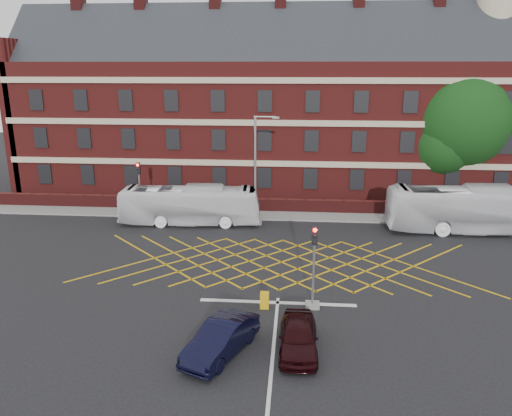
# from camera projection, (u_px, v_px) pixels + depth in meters

# --- Properties ---
(ground) EXTENTS (120.00, 120.00, 0.00)m
(ground) POSITION_uv_depth(u_px,v_px,m) (280.00, 275.00, 28.86)
(ground) COLOR black
(ground) RESTS_ON ground
(victorian_building) EXTENTS (51.00, 12.17, 20.40)m
(victorian_building) POSITION_uv_depth(u_px,v_px,m) (292.00, 107.00, 47.76)
(victorian_building) COLOR maroon
(victorian_building) RESTS_ON ground
(boundary_wall) EXTENTS (56.00, 0.50, 1.10)m
(boundary_wall) POSITION_uv_depth(u_px,v_px,m) (286.00, 206.00, 41.17)
(boundary_wall) COLOR #481313
(boundary_wall) RESTS_ON ground
(far_pavement) EXTENTS (60.00, 3.00, 0.12)m
(far_pavement) POSITION_uv_depth(u_px,v_px,m) (286.00, 215.00, 40.34)
(far_pavement) COLOR slate
(far_pavement) RESTS_ON ground
(box_junction_hatching) EXTENTS (8.22, 8.22, 0.02)m
(box_junction_hatching) POSITION_uv_depth(u_px,v_px,m) (281.00, 262.00, 30.78)
(box_junction_hatching) COLOR #CC990C
(box_junction_hatching) RESTS_ON ground
(stop_line) EXTENTS (8.00, 0.30, 0.02)m
(stop_line) POSITION_uv_depth(u_px,v_px,m) (278.00, 303.00, 25.51)
(stop_line) COLOR silver
(stop_line) RESTS_ON ground
(centre_line) EXTENTS (0.15, 14.00, 0.02)m
(centre_line) POSITION_uv_depth(u_px,v_px,m) (271.00, 379.00, 19.28)
(centre_line) COLOR silver
(centre_line) RESTS_ON ground
(bus_left) EXTENTS (10.73, 3.05, 2.96)m
(bus_left) POSITION_uv_depth(u_px,v_px,m) (190.00, 205.00, 37.88)
(bus_left) COLOR white
(bus_left) RESTS_ON ground
(bus_right) EXTENTS (12.20, 3.03, 3.39)m
(bus_right) POSITION_uv_depth(u_px,v_px,m) (473.00, 209.00, 35.97)
(bus_right) COLOR white
(bus_right) RESTS_ON ground
(car_navy) EXTENTS (3.05, 4.56, 1.42)m
(car_navy) POSITION_uv_depth(u_px,v_px,m) (221.00, 339.00, 20.81)
(car_navy) COLOR black
(car_navy) RESTS_ON ground
(car_maroon) EXTENTS (1.63, 4.02, 1.37)m
(car_maroon) POSITION_uv_depth(u_px,v_px,m) (298.00, 336.00, 21.06)
(car_maroon) COLOR black
(car_maroon) RESTS_ON ground
(deciduous_tree) EXTENTS (8.92, 8.92, 11.59)m
(deciduous_tree) POSITION_uv_depth(u_px,v_px,m) (457.00, 127.00, 43.57)
(deciduous_tree) COLOR black
(deciduous_tree) RESTS_ON ground
(traffic_light_near) EXTENTS (0.70, 0.70, 4.27)m
(traffic_light_near) POSITION_uv_depth(u_px,v_px,m) (313.00, 275.00, 24.59)
(traffic_light_near) COLOR slate
(traffic_light_near) RESTS_ON ground
(traffic_light_far) EXTENTS (0.70, 0.70, 4.27)m
(traffic_light_far) POSITION_uv_depth(u_px,v_px,m) (140.00, 193.00, 40.19)
(traffic_light_far) COLOR slate
(traffic_light_far) RESTS_ON ground
(street_lamp) EXTENTS (2.25, 1.00, 8.17)m
(street_lamp) POSITION_uv_depth(u_px,v_px,m) (256.00, 189.00, 37.61)
(street_lamp) COLOR slate
(street_lamp) RESTS_ON ground
(direction_signs) EXTENTS (1.10, 0.16, 2.20)m
(direction_signs) POSITION_uv_depth(u_px,v_px,m) (133.00, 197.00, 40.57)
(direction_signs) COLOR gray
(direction_signs) RESTS_ON ground
(utility_cabinet) EXTENTS (0.43, 0.37, 0.84)m
(utility_cabinet) POSITION_uv_depth(u_px,v_px,m) (265.00, 300.00, 24.87)
(utility_cabinet) COLOR #DEA60D
(utility_cabinet) RESTS_ON ground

